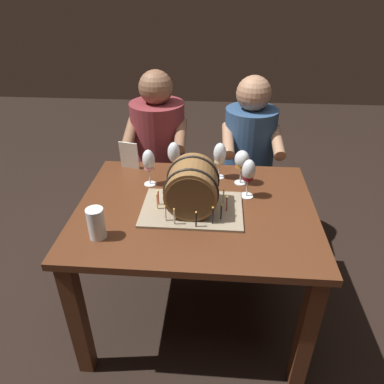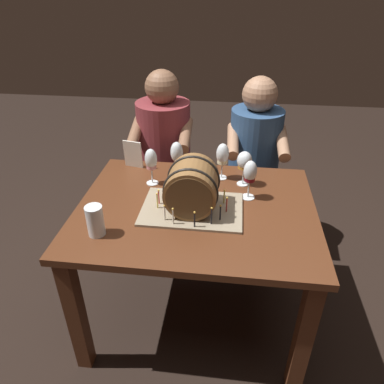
{
  "view_description": "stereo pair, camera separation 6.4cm",
  "coord_description": "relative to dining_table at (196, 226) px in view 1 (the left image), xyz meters",
  "views": [
    {
      "loc": [
        0.09,
        -1.45,
        1.7
      ],
      "look_at": [
        -0.02,
        -0.03,
        0.83
      ],
      "focal_mm": 33.8,
      "sensor_mm": 36.0,
      "label": 1
    },
    {
      "loc": [
        0.15,
        -1.44,
        1.7
      ],
      "look_at": [
        -0.02,
        -0.03,
        0.83
      ],
      "focal_mm": 33.8,
      "sensor_mm": 36.0,
      "label": 2
    }
  ],
  "objects": [
    {
      "name": "person_seated_left",
      "position": [
        -0.3,
        0.77,
        -0.05
      ],
      "size": [
        0.4,
        0.48,
        1.2
      ],
      "color": "#4C1B1E",
      "rests_on": "ground"
    },
    {
      "name": "wine_glass_empty",
      "position": [
        -0.14,
        0.29,
        0.26
      ],
      "size": [
        0.07,
        0.07,
        0.2
      ],
      "color": "white",
      "rests_on": "dining_table"
    },
    {
      "name": "wine_glass_rose",
      "position": [
        -0.26,
        0.19,
        0.25
      ],
      "size": [
        0.06,
        0.06,
        0.2
      ],
      "color": "white",
      "rests_on": "dining_table"
    },
    {
      "name": "wine_glass_white",
      "position": [
        0.11,
        0.3,
        0.25
      ],
      "size": [
        0.07,
        0.07,
        0.2
      ],
      "color": "white",
      "rests_on": "dining_table"
    },
    {
      "name": "ground_plane",
      "position": [
        0.0,
        0.0,
        -0.62
      ],
      "size": [
        8.0,
        8.0,
        0.0
      ],
      "primitive_type": "plane",
      "color": "black"
    },
    {
      "name": "menu_card",
      "position": [
        -0.4,
        0.37,
        0.2
      ],
      "size": [
        0.11,
        0.04,
        0.16
      ],
      "primitive_type": "cube",
      "rotation": [
        0.05,
        0.0,
        -0.21
      ],
      "color": "silver",
      "rests_on": "dining_table"
    },
    {
      "name": "person_seated_right",
      "position": [
        0.3,
        0.77,
        -0.07
      ],
      "size": [
        0.38,
        0.47,
        1.18
      ],
      "color": "#1B2D46",
      "rests_on": "ground"
    },
    {
      "name": "dining_table",
      "position": [
        0.0,
        0.0,
        0.0
      ],
      "size": [
        1.14,
        0.9,
        0.73
      ],
      "color": "#562D19",
      "rests_on": "ground"
    },
    {
      "name": "wine_glass_amber",
      "position": [
        0.22,
        0.24,
        0.25
      ],
      "size": [
        0.08,
        0.08,
        0.19
      ],
      "color": "white",
      "rests_on": "dining_table"
    },
    {
      "name": "wine_glass_red",
      "position": [
        0.25,
        0.11,
        0.26
      ],
      "size": [
        0.07,
        0.07,
        0.2
      ],
      "color": "white",
      "rests_on": "dining_table"
    },
    {
      "name": "beer_pint",
      "position": [
        -0.4,
        -0.26,
        0.18
      ],
      "size": [
        0.07,
        0.07,
        0.14
      ],
      "color": "white",
      "rests_on": "dining_table"
    },
    {
      "name": "barrel_cake",
      "position": [
        -0.02,
        -0.03,
        0.23
      ],
      "size": [
        0.47,
        0.32,
        0.26
      ],
      "color": "gray",
      "rests_on": "dining_table"
    }
  ]
}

